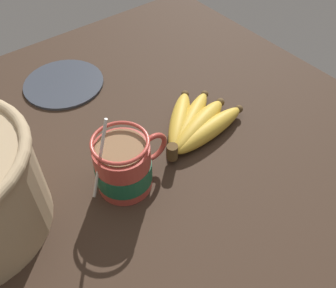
% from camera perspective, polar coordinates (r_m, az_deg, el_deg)
% --- Properties ---
extents(table, '(0.95, 0.95, 0.03)m').
position_cam_1_polar(table, '(0.69, -3.70, -2.68)').
color(table, '#332319').
rests_on(table, ground).
extents(coffee_mug, '(0.15, 0.09, 0.16)m').
position_cam_1_polar(coffee_mug, '(0.61, -6.75, -3.35)').
color(coffee_mug, '#B23D33').
rests_on(coffee_mug, table).
extents(banana_bunch, '(0.20, 0.15, 0.04)m').
position_cam_1_polar(banana_bunch, '(0.72, 4.16, 3.03)').
color(banana_bunch, '#4C381E').
rests_on(banana_bunch, table).
extents(small_plate, '(0.17, 0.17, 0.01)m').
position_cam_1_polar(small_plate, '(0.87, -15.60, 8.88)').
color(small_plate, '#333842').
rests_on(small_plate, table).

